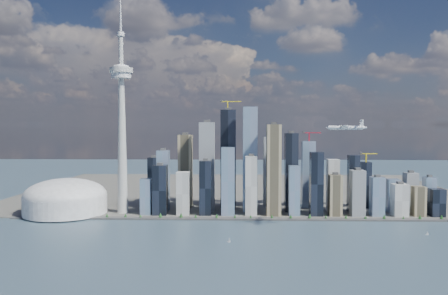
{
  "coord_description": "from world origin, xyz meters",
  "views": [
    {
      "loc": [
        -16.92,
        -760.18,
        222.15
      ],
      "look_at": [
        -45.93,
        260.0,
        168.66
      ],
      "focal_mm": 35.0,
      "sensor_mm": 36.0,
      "label": 1
    }
  ],
  "objects_px": {
    "needle_tower": "(122,119)",
    "dome_stadium": "(66,198)",
    "airplane": "(346,127)",
    "sailboat_east": "(427,234)",
    "sailboat_west": "(229,241)"
  },
  "relations": [
    {
      "from": "airplane",
      "to": "sailboat_east",
      "type": "height_order",
      "value": "airplane"
    },
    {
      "from": "needle_tower",
      "to": "sailboat_east",
      "type": "relative_size",
      "value": 61.7
    },
    {
      "from": "needle_tower",
      "to": "dome_stadium",
      "type": "height_order",
      "value": "needle_tower"
    },
    {
      "from": "needle_tower",
      "to": "dome_stadium",
      "type": "bearing_deg",
      "value": -175.91
    },
    {
      "from": "sailboat_east",
      "to": "sailboat_west",
      "type": "bearing_deg",
      "value": -155.6
    },
    {
      "from": "dome_stadium",
      "to": "sailboat_west",
      "type": "relative_size",
      "value": 20.53
    },
    {
      "from": "dome_stadium",
      "to": "airplane",
      "type": "xyz_separation_m",
      "value": [
        641.5,
        -184.63,
        177.9
      ]
    },
    {
      "from": "airplane",
      "to": "sailboat_west",
      "type": "relative_size",
      "value": 8.28
    },
    {
      "from": "needle_tower",
      "to": "dome_stadium",
      "type": "distance_m",
      "value": 241.4
    },
    {
      "from": "needle_tower",
      "to": "sailboat_east",
      "type": "bearing_deg",
      "value": -16.01
    },
    {
      "from": "needle_tower",
      "to": "sailboat_west",
      "type": "relative_size",
      "value": 56.52
    },
    {
      "from": "dome_stadium",
      "to": "needle_tower",
      "type": "bearing_deg",
      "value": 4.09
    },
    {
      "from": "airplane",
      "to": "sailboat_west",
      "type": "bearing_deg",
      "value": -157.21
    },
    {
      "from": "needle_tower",
      "to": "sailboat_west",
      "type": "xyz_separation_m",
      "value": [
        269.58,
        -256.03,
        -232.71
      ]
    },
    {
      "from": "sailboat_east",
      "to": "dome_stadium",
      "type": "bearing_deg",
      "value": -177.46
    }
  ]
}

